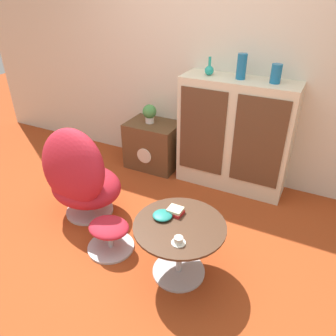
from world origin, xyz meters
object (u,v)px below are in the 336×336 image
Objects in this scene: coffee_table at (179,241)px; book_stack at (175,211)px; vase_leftmost at (209,70)px; bowl at (163,215)px; sideboard at (234,135)px; vase_inner_right at (276,74)px; tv_console at (153,145)px; vase_inner_left at (242,66)px; teacup at (179,241)px; ottoman at (109,232)px; egg_chair at (80,177)px; potted_plant at (150,113)px.

coffee_table is 5.64× the size of book_stack.
vase_leftmost reaches higher than bowl.
vase_inner_right is at bearing 0.70° from sideboard.
vase_inner_left is (0.96, 0.03, 1.02)m from tv_console.
vase_leftmost reaches higher than teacup.
coffee_table is (1.01, -1.41, 0.05)m from tv_console.
sideboard is at bearing 67.79° from ottoman.
vase_leftmost is at bearing 2.25° from tv_console.
vase_leftmost is at bearing 101.92° from book_stack.
teacup reaches higher than ottoman.
vase_leftmost is 1.02× the size of vase_inner_right.
ottoman is 1.70× the size of vase_inner_left.
vase_inner_right is (1.28, 0.03, 0.99)m from tv_console.
egg_chair is 1.00m from bowl.
tv_console is 3.43× the size of vase_leftmost.
potted_plant is (-0.68, -0.02, -0.55)m from vase_leftmost.
bowl is (-0.15, 0.02, 0.17)m from coffee_table.
coffee_table is 1.74m from vase_leftmost.
book_stack is at bearing 129.11° from coffee_table.
coffee_table is 3.12× the size of potted_plant.
teacup reaches higher than bowl.
tv_console is 1.19m from egg_chair.
tv_console reaches higher than coffee_table.
tv_console is at bearing -178.87° from vase_inner_right.
ottoman is at bearing -74.02° from potted_plant.
vase_inner_left reaches higher than sideboard.
vase_leftmost is 0.64m from vase_inner_right.
vase_inner_left is at bearing -180.00° from vase_inner_right.
ottoman is 3.32× the size of book_stack.
ottoman is 1.57m from potted_plant.
vase_inner_right is at bearing 82.80° from teacup.
ottoman is 0.66m from coffee_table.
ottoman is at bearing -75.49° from tv_console.
vase_inner_right is 1.74× the size of teacup.
egg_chair is 1.27m from teacup.
sideboard is at bearing -44.19° from vase_inner_left.
coffee_table is 0.22m from book_stack.
vase_leftmost reaches higher than potted_plant.
tv_console is at bearing 121.62° from bowl.
sideboard is 2.96× the size of ottoman.
potted_plant is (-1.05, 1.41, 0.35)m from coffee_table.
tv_console is 2.79× the size of potted_plant.
egg_chair reaches higher than book_stack.
coffee_table is (0.04, -1.44, -0.26)m from sideboard.
ottoman is 2.04m from vase_inner_right.
vase_inner_right reaches higher than sideboard.
potted_plant is (-0.04, 0.00, 0.40)m from tv_console.
book_stack is (0.96, -1.31, -0.18)m from potted_plant.
sideboard is 1.33m from book_stack.
vase_inner_left is 1.08× the size of potted_plant.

